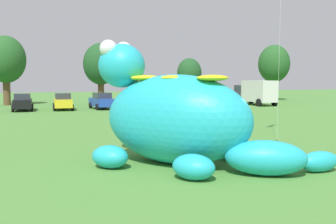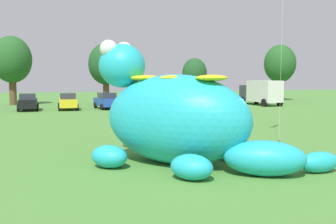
{
  "view_description": "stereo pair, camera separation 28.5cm",
  "coord_description": "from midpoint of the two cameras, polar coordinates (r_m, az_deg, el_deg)",
  "views": [
    {
      "loc": [
        -5.37,
        -12.5,
        3.17
      ],
      "look_at": [
        -1.08,
        1.74,
        1.85
      ],
      "focal_mm": 40.25,
      "sensor_mm": 36.0,
      "label": 1
    },
    {
      "loc": [
        -5.1,
        -12.58,
        3.17
      ],
      "look_at": [
        -1.08,
        1.74,
        1.85
      ],
      "focal_mm": 40.25,
      "sensor_mm": 36.0,
      "label": 2
    }
  ],
  "objects": [
    {
      "name": "tree_left",
      "position": [
        48.89,
        -23.53,
        7.25
      ],
      "size": [
        4.64,
        4.64,
        8.23
      ],
      "color": "brown",
      "rests_on": "ground"
    },
    {
      "name": "spectator_mid_field",
      "position": [
        35.06,
        2.3,
        1.28
      ],
      "size": [
        0.38,
        0.26,
        1.71
      ],
      "color": "#726656",
      "rests_on": "ground"
    },
    {
      "name": "spectator_by_cars",
      "position": [
        32.85,
        -0.25,
        1.02
      ],
      "size": [
        0.38,
        0.26,
        1.71
      ],
      "color": "#726656",
      "rests_on": "ground"
    },
    {
      "name": "car_orange",
      "position": [
        43.03,
        -0.13,
        1.99
      ],
      "size": [
        2.26,
        4.26,
        1.72
      ],
      "color": "orange",
      "rests_on": "ground"
    },
    {
      "name": "car_yellow",
      "position": [
        39.69,
        -15.83,
        1.54
      ],
      "size": [
        2.01,
        4.14,
        1.72
      ],
      "color": "yellow",
      "rests_on": "ground"
    },
    {
      "name": "tree_centre",
      "position": [
        57.52,
        15.62,
        6.99
      ],
      "size": [
        4.55,
        4.55,
        8.08
      ],
      "color": "brown",
      "rests_on": "ground"
    },
    {
      "name": "car_blue",
      "position": [
        40.02,
        -10.19,
        1.68
      ],
      "size": [
        2.48,
        4.34,
        1.72
      ],
      "color": "#2347B7",
      "rests_on": "ground"
    },
    {
      "name": "tree_mid_left",
      "position": [
        47.2,
        -10.34,
        7.1
      ],
      "size": [
        4.23,
        4.23,
        7.51
      ],
      "color": "brown",
      "rests_on": "ground"
    },
    {
      "name": "spectator_near_inflatable",
      "position": [
        23.59,
        1.58,
        -0.57
      ],
      "size": [
        0.38,
        0.26,
        1.71
      ],
      "color": "black",
      "rests_on": "ground"
    },
    {
      "name": "car_black",
      "position": [
        39.95,
        -21.34,
        1.41
      ],
      "size": [
        2.06,
        4.16,
        1.72
      ],
      "color": "black",
      "rests_on": "ground"
    },
    {
      "name": "car_silver",
      "position": [
        43.69,
        5.23,
        2.02
      ],
      "size": [
        2.27,
        4.26,
        1.72
      ],
      "color": "#B7BABF",
      "rests_on": "ground"
    },
    {
      "name": "car_red",
      "position": [
        40.61,
        -4.48,
        1.8
      ],
      "size": [
        2.36,
        4.3,
        1.72
      ],
      "color": "red",
      "rests_on": "ground"
    },
    {
      "name": "tree_centre_left",
      "position": [
        52.09,
        3.09,
        5.88
      ],
      "size": [
        3.37,
        3.37,
        5.98
      ],
      "color": "brown",
      "rests_on": "ground"
    },
    {
      "name": "box_truck",
      "position": [
        46.58,
        12.96,
        3.01
      ],
      "size": [
        2.68,
        6.52,
        2.95
      ],
      "color": "#333842",
      "rests_on": "ground"
    },
    {
      "name": "giant_inflatable_creature",
      "position": [
        13.99,
        0.67,
        -0.89
      ],
      "size": [
        8.39,
        7.06,
        4.7
      ],
      "color": "#23B2C6",
      "rests_on": "ground"
    },
    {
      "name": "ground_plane",
      "position": [
        13.95,
        5.8,
        -8.09
      ],
      "size": [
        160.0,
        160.0,
        0.0
      ],
      "primitive_type": "plane",
      "color": "#4C8438"
    }
  ]
}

